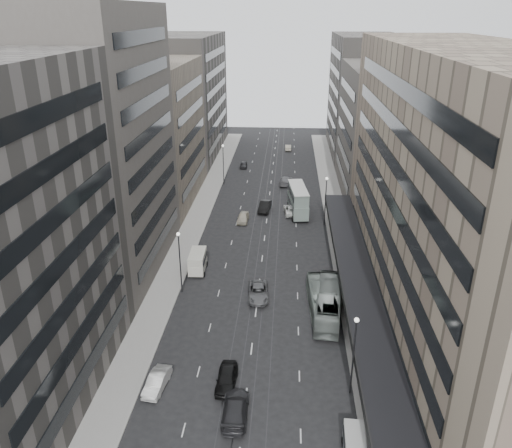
% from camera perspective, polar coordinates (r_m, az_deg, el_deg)
% --- Properties ---
extents(ground, '(220.00, 220.00, 0.00)m').
position_cam_1_polar(ground, '(53.71, -0.59, -14.71)').
color(ground, black).
rests_on(ground, ground).
extents(sidewalk_right, '(4.00, 125.00, 0.15)m').
position_cam_1_polar(sidewalk_right, '(86.71, 9.21, 0.58)').
color(sidewalk_right, gray).
rests_on(sidewalk_right, ground).
extents(sidewalk_left, '(4.00, 125.00, 0.15)m').
position_cam_1_polar(sidewalk_left, '(87.62, -6.61, 0.98)').
color(sidewalk_left, gray).
rests_on(sidewalk_left, ground).
extents(department_store, '(19.20, 60.00, 30.00)m').
position_cam_1_polar(department_store, '(56.40, 22.32, 2.74)').
color(department_store, gray).
rests_on(department_store, ground).
extents(building_right_mid, '(15.00, 28.00, 24.00)m').
position_cam_1_polar(building_right_mid, '(98.26, 14.55, 10.14)').
color(building_right_mid, '#504B45').
rests_on(building_right_mid, ground).
extents(building_right_far, '(15.00, 32.00, 28.00)m').
position_cam_1_polar(building_right_far, '(127.00, 12.30, 14.10)').
color(building_right_far, '#67625C').
rests_on(building_right_far, ground).
extents(building_left_b, '(15.00, 26.00, 34.00)m').
position_cam_1_polar(building_left_b, '(67.98, -17.98, 8.47)').
color(building_left_b, '#504B45').
rests_on(building_left_b, ground).
extents(building_left_c, '(15.00, 28.00, 25.00)m').
position_cam_1_polar(building_left_c, '(93.92, -11.86, 10.12)').
color(building_left_c, '#796D5E').
rests_on(building_left_c, ground).
extents(building_left_d, '(15.00, 38.00, 28.00)m').
position_cam_1_polar(building_left_d, '(125.20, -7.99, 14.27)').
color(building_left_d, '#67625C').
rests_on(building_left_d, ground).
extents(lamp_right_near, '(0.44, 0.44, 8.32)m').
position_cam_1_polar(lamp_right_near, '(46.92, 11.15, -13.64)').
color(lamp_right_near, '#262628').
rests_on(lamp_right_near, ground).
extents(lamp_right_far, '(0.44, 0.44, 8.32)m').
position_cam_1_polar(lamp_right_far, '(82.34, 7.98, 3.25)').
color(lamp_right_far, '#262628').
rests_on(lamp_right_far, ground).
extents(lamp_left_near, '(0.44, 0.44, 8.32)m').
position_cam_1_polar(lamp_left_near, '(62.32, -8.73, -3.57)').
color(lamp_left_near, '#262628').
rests_on(lamp_left_near, ground).
extents(lamp_left_far, '(0.44, 0.44, 8.32)m').
position_cam_1_polar(lamp_left_far, '(101.97, -3.77, 7.34)').
color(lamp_left_far, '#262628').
rests_on(lamp_left_far, ground).
extents(bus_near, '(3.13, 10.87, 2.99)m').
position_cam_1_polar(bus_near, '(59.74, 7.44, -8.84)').
color(bus_near, gray).
rests_on(bus_near, ground).
extents(bus_far, '(3.95, 11.76, 3.21)m').
position_cam_1_polar(bus_far, '(59.50, 8.28, -8.91)').
color(bus_far, gray).
rests_on(bus_far, ground).
extents(double_decker, '(3.76, 9.42, 5.01)m').
position_cam_1_polar(double_decker, '(87.15, 4.81, 2.78)').
color(double_decker, gray).
rests_on(double_decker, ground).
extents(vw_microbus, '(1.93, 3.96, 2.10)m').
position_cam_1_polar(vw_microbus, '(44.07, 11.20, -23.62)').
color(vw_microbus, '#575C5F').
rests_on(vw_microbus, ground).
extents(panel_van, '(2.38, 4.62, 2.87)m').
position_cam_1_polar(panel_van, '(68.57, -6.69, -4.23)').
color(panel_van, beige).
rests_on(panel_van, ground).
extents(sedan_0, '(1.95, 4.72, 1.60)m').
position_cam_1_polar(sedan_0, '(49.73, -3.39, -17.20)').
color(sedan_0, black).
rests_on(sedan_0, ground).
extents(sedan_1, '(2.06, 4.56, 1.45)m').
position_cam_1_polar(sedan_1, '(50.31, -11.25, -17.25)').
color(sedan_1, beige).
rests_on(sedan_1, ground).
extents(sedan_2, '(2.93, 5.59, 1.50)m').
position_cam_1_polar(sedan_2, '(62.59, 0.26, -7.81)').
color(sedan_2, '#5B5C5E').
rests_on(sedan_2, ground).
extents(sedan_3, '(2.36, 5.61, 1.62)m').
position_cam_1_polar(sedan_3, '(46.74, -2.37, -20.36)').
color(sedan_3, '#232326').
rests_on(sedan_3, ground).
extents(sedan_4, '(1.99, 4.53, 1.52)m').
position_cam_1_polar(sedan_4, '(84.41, -1.49, 0.75)').
color(sedan_4, '#B8AF98').
rests_on(sedan_4, ground).
extents(sedan_5, '(2.37, 5.38, 1.72)m').
position_cam_1_polar(sedan_5, '(88.96, 1.02, 2.03)').
color(sedan_5, black).
rests_on(sedan_5, ground).
extents(sedan_6, '(3.10, 5.66, 1.50)m').
position_cam_1_polar(sedan_6, '(87.94, 4.07, 1.63)').
color(sedan_6, white).
rests_on(sedan_6, ground).
extents(sedan_7, '(2.86, 5.82, 1.63)m').
position_cam_1_polar(sedan_7, '(103.09, 3.42, 4.98)').
color(sedan_7, slate).
rests_on(sedan_7, ground).
extents(sedan_8, '(1.68, 3.98, 1.35)m').
position_cam_1_polar(sedan_8, '(114.40, -1.43, 6.79)').
color(sedan_8, '#28282A').
rests_on(sedan_8, ground).
extents(sedan_9, '(1.56, 4.29, 1.41)m').
position_cam_1_polar(sedan_9, '(129.60, 3.69, 8.73)').
color(sedan_9, '#B1A992').
rests_on(sedan_9, ground).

